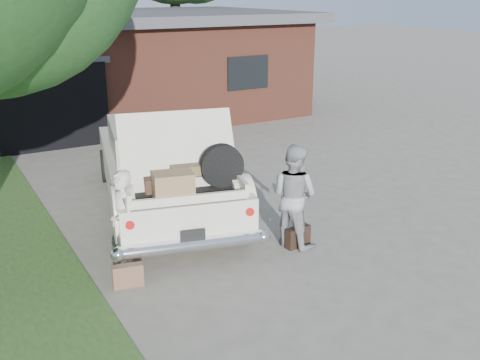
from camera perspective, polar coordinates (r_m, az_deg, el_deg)
ground at (r=8.91m, az=1.93°, el=-7.80°), size 90.00×90.00×0.00m
house at (r=19.11m, az=-14.05°, el=11.29°), size 12.80×7.80×3.30m
sedan at (r=10.66m, az=-7.80°, el=1.31°), size 3.37×5.90×2.18m
woman_left at (r=8.36m, az=-11.78°, el=-4.21°), size 0.40×0.58×1.55m
woman_right at (r=9.06m, az=5.45°, el=-1.57°), size 0.93×1.02×1.70m
suitcase_left at (r=8.17m, az=-11.30°, el=-9.51°), size 0.45×0.22×0.33m
suitcase_right at (r=9.23m, az=5.90°, el=-5.75°), size 0.46×0.19×0.34m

